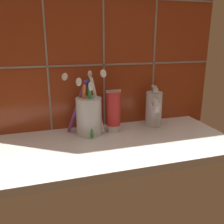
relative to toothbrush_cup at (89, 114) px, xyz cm
name	(u,v)px	position (x,y,z in cm)	size (l,w,h in cm)	color
sink_counter	(113,146)	(4.69, -7.86, -6.98)	(66.07, 29.86, 2.00)	silver
tile_wall_backsplash	(97,42)	(4.69, 7.32, 19.74)	(76.07, 1.72, 55.43)	#933819
toothbrush_cup	(89,114)	(0.00, 0.00, 0.00)	(12.49, 11.30, 18.71)	silver
toothpaste_tube	(113,111)	(7.36, -0.05, 0.20)	(4.33, 4.13, 12.58)	white
sink_faucet	(154,108)	(20.76, 0.65, 0.07)	(6.45, 11.98, 12.42)	silver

